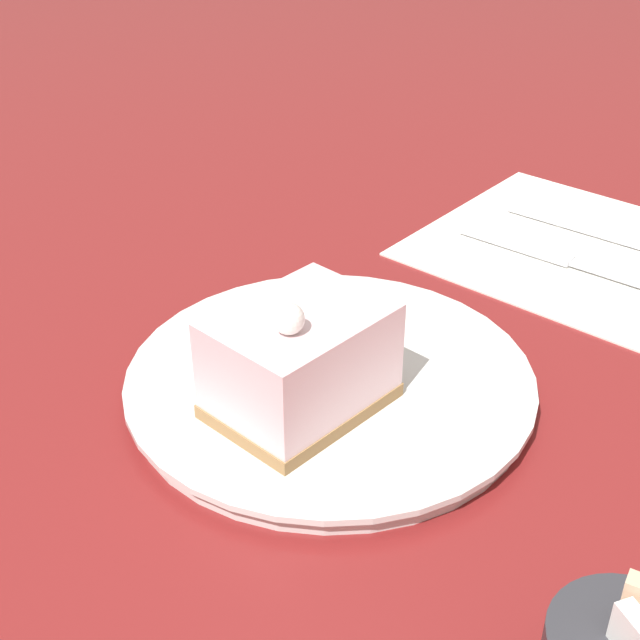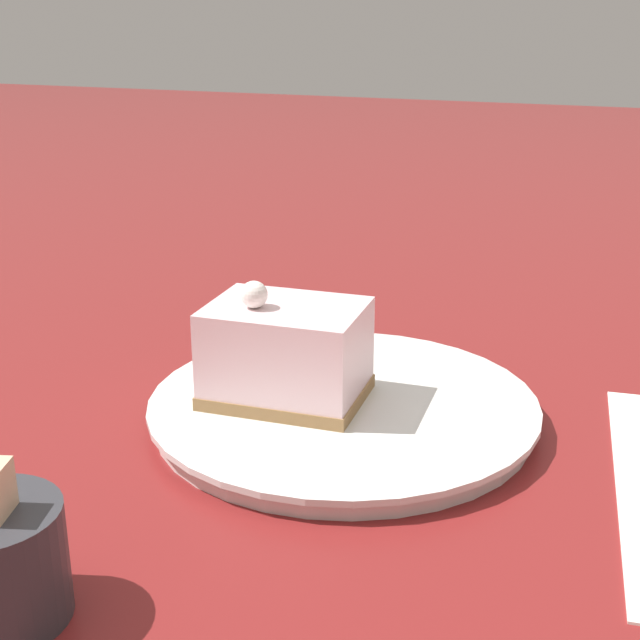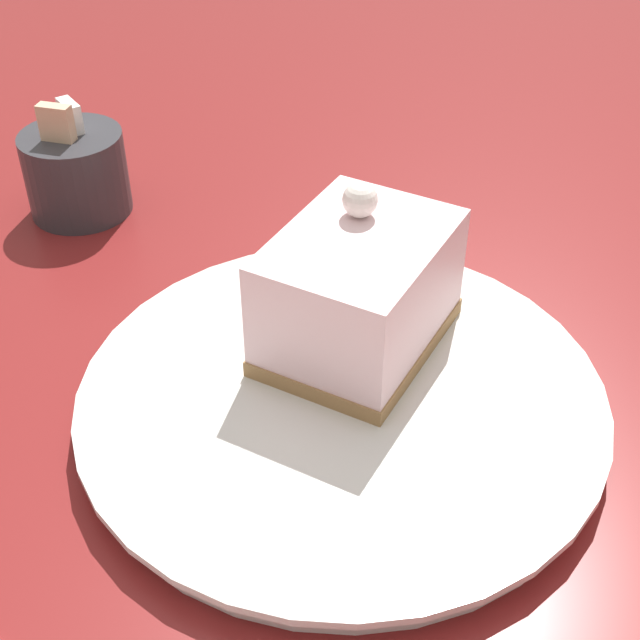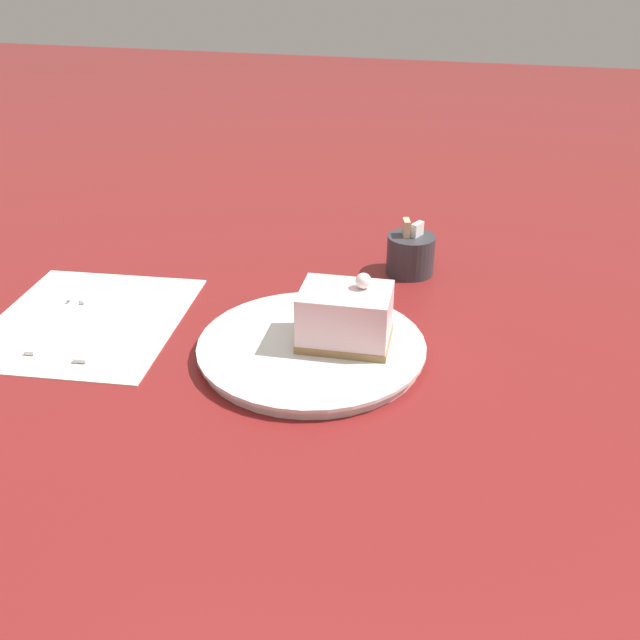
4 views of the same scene
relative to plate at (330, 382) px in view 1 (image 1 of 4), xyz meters
name	(u,v)px [view 1 (image 1 of 4)]	position (x,y,z in m)	size (l,w,h in m)	color
ground_plane	(325,404)	(0.01, 0.01, -0.01)	(4.00, 4.00, 0.00)	maroon
plate	(330,382)	(0.00, 0.00, 0.00)	(0.25, 0.25, 0.01)	silver
cake_slice	(300,361)	(0.03, 0.01, 0.04)	(0.10, 0.08, 0.08)	#9E7547
napkin	(589,252)	(-0.27, 0.01, -0.01)	(0.24, 0.27, 0.00)	white
fork	(626,241)	(-0.31, 0.02, 0.00)	(0.04, 0.17, 0.00)	silver
knife	(550,255)	(-0.24, -0.01, 0.00)	(0.04, 0.19, 0.00)	silver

